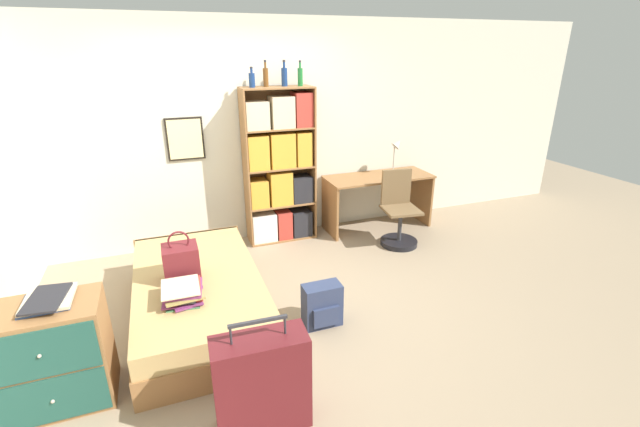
# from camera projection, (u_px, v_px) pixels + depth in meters

# --- Properties ---
(ground_plane) EXTENTS (14.00, 14.00, 0.00)m
(ground_plane) POSITION_uv_depth(u_px,v_px,m) (269.00, 302.00, 4.06)
(ground_plane) COLOR gray
(wall_back) EXTENTS (10.00, 0.09, 2.60)m
(wall_back) POSITION_uv_depth(u_px,v_px,m) (230.00, 135.00, 4.99)
(wall_back) COLOR beige
(wall_back) RESTS_ON ground_plane
(bed) EXTENTS (1.07, 1.97, 0.41)m
(bed) POSITION_uv_depth(u_px,v_px,m) (199.00, 295.00, 3.80)
(bed) COLOR olive
(bed) RESTS_ON ground_plane
(handbag) EXTENTS (0.29, 0.25, 0.44)m
(handbag) POSITION_uv_depth(u_px,v_px,m) (181.00, 262.00, 3.60)
(handbag) COLOR maroon
(handbag) RESTS_ON bed
(book_stack_on_bed) EXTENTS (0.33, 0.39, 0.13)m
(book_stack_on_bed) POSITION_uv_depth(u_px,v_px,m) (183.00, 293.00, 3.32)
(book_stack_on_bed) COLOR #427A4C
(book_stack_on_bed) RESTS_ON bed
(suitcase) EXTENTS (0.59, 0.27, 0.79)m
(suitcase) POSITION_uv_depth(u_px,v_px,m) (262.00, 383.00, 2.63)
(suitcase) COLOR #5B191E
(suitcase) RESTS_ON ground_plane
(dresser) EXTENTS (0.67, 0.46, 0.74)m
(dresser) POSITION_uv_depth(u_px,v_px,m) (53.00, 356.00, 2.80)
(dresser) COLOR olive
(dresser) RESTS_ON ground_plane
(magazine_pile_on_dresser) EXTENTS (0.31, 0.37, 0.05)m
(magazine_pile_on_dresser) POSITION_uv_depth(u_px,v_px,m) (48.00, 300.00, 2.71)
(magazine_pile_on_dresser) COLOR #334C84
(magazine_pile_on_dresser) RESTS_ON dresser
(bookcase) EXTENTS (0.83, 0.33, 1.85)m
(bookcase) POSITION_uv_depth(u_px,v_px,m) (280.00, 169.00, 5.11)
(bookcase) COLOR olive
(bookcase) RESTS_ON ground_plane
(bottle_green) EXTENTS (0.07, 0.07, 0.22)m
(bottle_green) POSITION_uv_depth(u_px,v_px,m) (252.00, 80.00, 4.64)
(bottle_green) COLOR navy
(bottle_green) RESTS_ON bookcase
(bottle_brown) EXTENTS (0.06, 0.06, 0.28)m
(bottle_brown) POSITION_uv_depth(u_px,v_px,m) (266.00, 77.00, 4.72)
(bottle_brown) COLOR brown
(bottle_brown) RESTS_ON bookcase
(bottle_clear) EXTENTS (0.07, 0.07, 0.28)m
(bottle_clear) POSITION_uv_depth(u_px,v_px,m) (284.00, 76.00, 4.79)
(bottle_clear) COLOR navy
(bottle_clear) RESTS_ON bookcase
(bottle_blue) EXTENTS (0.06, 0.06, 0.28)m
(bottle_blue) POSITION_uv_depth(u_px,v_px,m) (300.00, 76.00, 4.80)
(bottle_blue) COLOR #1E6B2D
(bottle_blue) RESTS_ON bookcase
(desk) EXTENTS (1.39, 0.55, 0.71)m
(desk) POSITION_uv_depth(u_px,v_px,m) (378.00, 191.00, 5.59)
(desk) COLOR olive
(desk) RESTS_ON ground_plane
(desk_lamp) EXTENTS (0.19, 0.14, 0.47)m
(desk_lamp) POSITION_uv_depth(u_px,v_px,m) (397.00, 150.00, 5.52)
(desk_lamp) COLOR #ADA89E
(desk_lamp) RESTS_ON desk
(desk_chair) EXTENTS (0.46, 0.46, 0.90)m
(desk_chair) POSITION_uv_depth(u_px,v_px,m) (399.00, 221.00, 5.18)
(desk_chair) COLOR black
(desk_chair) RESTS_ON ground_plane
(backpack) EXTENTS (0.33, 0.21, 0.38)m
(backpack) POSITION_uv_depth(u_px,v_px,m) (322.00, 305.00, 3.67)
(backpack) COLOR #2D3856
(backpack) RESTS_ON ground_plane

